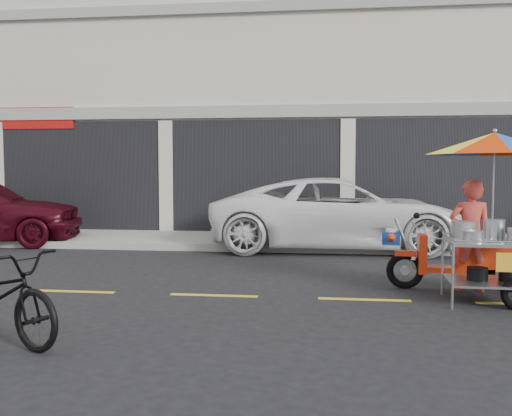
# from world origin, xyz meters

# --- Properties ---
(ground) EXTENTS (90.00, 90.00, 0.00)m
(ground) POSITION_xyz_m (0.00, 0.00, 0.00)
(ground) COLOR black
(sidewalk) EXTENTS (45.00, 3.00, 0.15)m
(sidewalk) POSITION_xyz_m (0.00, 5.50, 0.07)
(sidewalk) COLOR gray
(sidewalk) RESTS_ON ground
(shophouse_block) EXTENTS (36.00, 8.11, 10.40)m
(shophouse_block) POSITION_xyz_m (2.82, 10.59, 4.24)
(shophouse_block) COLOR beige
(shophouse_block) RESTS_ON ground
(centerline) EXTENTS (42.00, 0.10, 0.01)m
(centerline) POSITION_xyz_m (0.00, 0.00, 0.00)
(centerline) COLOR gold
(centerline) RESTS_ON ground
(white_pickup) EXTENTS (5.52, 2.66, 1.52)m
(white_pickup) POSITION_xyz_m (-0.20, 4.70, 0.76)
(white_pickup) COLOR white
(white_pickup) RESTS_ON ground
(food_vendor_rig) EXTENTS (2.20, 1.83, 2.23)m
(food_vendor_rig) POSITION_xyz_m (1.54, 0.32, 1.40)
(food_vendor_rig) COLOR black
(food_vendor_rig) RESTS_ON ground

